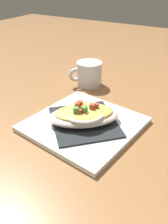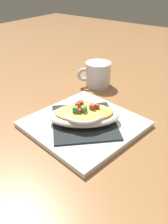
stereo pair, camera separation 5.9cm
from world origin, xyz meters
name	(u,v)px [view 2 (the right image)]	position (x,y,z in m)	size (l,w,h in m)	color
ground_plane	(84,126)	(0.00, 0.00, 0.00)	(2.60, 2.60, 0.00)	#96663D
square_plate	(84,124)	(0.00, 0.00, 0.01)	(0.26, 0.26, 0.01)	white
folded_napkin	(84,121)	(0.00, 0.00, 0.02)	(0.16, 0.18, 0.00)	#24292C
gratin_dish	(84,114)	(0.00, 0.00, 0.04)	(0.20, 0.19, 0.05)	silver
coffee_mug	(97,76)	(0.12, -0.23, 0.04)	(0.10, 0.10, 0.08)	white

